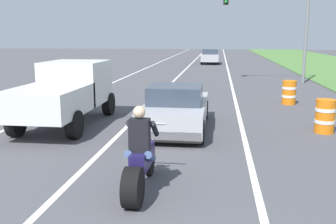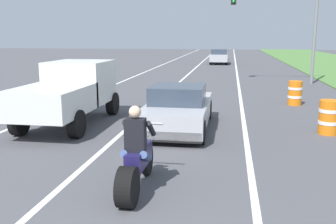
# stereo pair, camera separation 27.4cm
# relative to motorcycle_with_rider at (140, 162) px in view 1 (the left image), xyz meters

# --- Properties ---
(lane_stripe_left_solid) EXTENTS (0.14, 120.00, 0.01)m
(lane_stripe_left_solid) POSITION_rel_motorcycle_with_rider_xyz_m (-5.07, 16.34, -0.59)
(lane_stripe_left_solid) COLOR white
(lane_stripe_left_solid) RESTS_ON ground
(lane_stripe_right_solid) EXTENTS (0.14, 120.00, 0.01)m
(lane_stripe_right_solid) POSITION_rel_motorcycle_with_rider_xyz_m (2.13, 16.34, -0.59)
(lane_stripe_right_solid) COLOR white
(lane_stripe_right_solid) RESTS_ON ground
(lane_stripe_centre_dashed) EXTENTS (0.14, 120.00, 0.01)m
(lane_stripe_centre_dashed) POSITION_rel_motorcycle_with_rider_xyz_m (-1.47, 16.34, -0.59)
(lane_stripe_centre_dashed) COLOR white
(lane_stripe_centre_dashed) RESTS_ON ground
(motorcycle_with_rider) EXTENTS (0.70, 2.21, 1.62)m
(motorcycle_with_rider) POSITION_rel_motorcycle_with_rider_xyz_m (0.00, 0.00, 0.00)
(motorcycle_with_rider) COLOR black
(motorcycle_with_rider) RESTS_ON ground
(sports_car_silver) EXTENTS (1.84, 4.30, 1.37)m
(sports_car_silver) POSITION_rel_motorcycle_with_rider_xyz_m (0.10, 4.94, 0.04)
(sports_car_silver) COLOR #B7B7BC
(sports_car_silver) RESTS_ON ground
(pickup_truck_left_lane_white) EXTENTS (2.02, 4.80, 1.98)m
(pickup_truck_left_lane_white) POSITION_rel_motorcycle_with_rider_xyz_m (-3.45, 5.07, 0.51)
(pickup_truck_left_lane_white) COLOR silver
(pickup_truck_left_lane_white) RESTS_ON ground
(traffic_light_mast_near) EXTENTS (5.25, 0.34, 6.00)m
(traffic_light_mast_near) POSITION_rel_motorcycle_with_rider_xyz_m (4.79, 17.51, 3.45)
(traffic_light_mast_near) COLOR gray
(traffic_light_mast_near) RESTS_ON ground
(construction_barrel_nearest) EXTENTS (0.58, 0.58, 1.00)m
(construction_barrel_nearest) POSITION_rel_motorcycle_with_rider_xyz_m (4.50, 5.06, -0.09)
(construction_barrel_nearest) COLOR orange
(construction_barrel_nearest) RESTS_ON ground
(construction_barrel_mid) EXTENTS (0.58, 0.58, 1.00)m
(construction_barrel_mid) POSITION_rel_motorcycle_with_rider_xyz_m (4.30, 9.86, -0.09)
(construction_barrel_mid) COLOR orange
(construction_barrel_mid) RESTS_ON ground
(distant_car_far_ahead) EXTENTS (1.80, 4.00, 1.50)m
(distant_car_far_ahead) POSITION_rel_motorcycle_with_rider_xyz_m (0.44, 33.13, 0.18)
(distant_car_far_ahead) COLOR #B2B2B7
(distant_car_far_ahead) RESTS_ON ground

